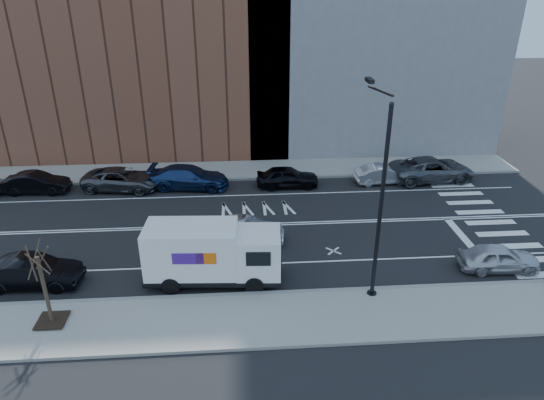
{
  "coord_description": "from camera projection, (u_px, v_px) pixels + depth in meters",
  "views": [
    {
      "loc": [
        1.1,
        -25.41,
        13.46
      ],
      "look_at": [
        2.95,
        0.41,
        1.4
      ],
      "focal_mm": 32.0,
      "sensor_mm": 36.0,
      "label": 1
    }
  ],
  "objects": [
    {
      "name": "near_parked_rear_a",
      "position": [
        32.0,
        272.0,
        22.81
      ],
      "size": [
        4.54,
        1.73,
        1.48
      ],
      "primitive_type": "imported",
      "rotation": [
        0.0,
        0.0,
        1.53
      ],
      "color": "black",
      "rests_on": "ground"
    },
    {
      "name": "fedex_van",
      "position": [
        212.0,
        253.0,
        22.85
      ],
      "size": [
        6.58,
        2.6,
        2.95
      ],
      "rotation": [
        0.0,
        0.0,
        -0.06
      ],
      "color": "black",
      "rests_on": "ground"
    },
    {
      "name": "far_parked_e",
      "position": [
        287.0,
        177.0,
        33.6
      ],
      "size": [
        4.3,
        1.76,
        1.46
      ],
      "primitive_type": "imported",
      "rotation": [
        0.0,
        0.0,
        1.56
      ],
      "color": "black",
      "rests_on": "ground"
    },
    {
      "name": "curb_far",
      "position": [
        225.0,
        179.0,
        34.88
      ],
      "size": [
        44.0,
        0.25,
        0.17
      ],
      "primitive_type": "cube",
      "color": "gray",
      "rests_on": "ground"
    },
    {
      "name": "driving_sedan",
      "position": [
        247.0,
        231.0,
        26.67
      ],
      "size": [
        4.2,
        1.89,
        1.34
      ],
      "primitive_type": "imported",
      "rotation": [
        0.0,
        0.0,
        1.45
      ],
      "color": "#BBBBC0",
      "rests_on": "ground"
    },
    {
      "name": "far_parked_c",
      "position": [
        122.0,
        179.0,
        33.22
      ],
      "size": [
        5.56,
        3.13,
        1.47
      ],
      "primitive_type": "imported",
      "rotation": [
        0.0,
        0.0,
        1.43
      ],
      "color": "#46484D",
      "rests_on": "ground"
    },
    {
      "name": "curb_near",
      "position": [
        219.0,
        296.0,
        22.22
      ],
      "size": [
        44.0,
        0.25,
        0.17
      ],
      "primitive_type": "cube",
      "color": "gray",
      "rests_on": "ground"
    },
    {
      "name": "near_parked_front",
      "position": [
        499.0,
        258.0,
        24.11
      ],
      "size": [
        4.0,
        1.78,
        1.34
      ],
      "primitive_type": "imported",
      "rotation": [
        0.0,
        0.0,
        1.52
      ],
      "color": "silver",
      "rests_on": "ground"
    },
    {
      "name": "street_tree",
      "position": [
        46.0,
        296.0,
        19.93
      ],
      "size": [
        1.2,
        1.2,
        3.75
      ],
      "color": "black",
      "rests_on": "ground"
    },
    {
      "name": "streetlight",
      "position": [
        379.0,
        191.0,
        20.65
      ],
      "size": [
        0.44,
        4.02,
        9.34
      ],
      "color": "black",
      "rests_on": "ground"
    },
    {
      "name": "road_markings",
      "position": [
        223.0,
        226.0,
        28.59
      ],
      "size": [
        40.0,
        8.6,
        0.01
      ],
      "primitive_type": null,
      "color": "white",
      "rests_on": "ground"
    },
    {
      "name": "ground",
      "position": [
        223.0,
        226.0,
        28.59
      ],
      "size": [
        120.0,
        120.0,
        0.0
      ],
      "primitive_type": "plane",
      "color": "black",
      "rests_on": "ground"
    },
    {
      "name": "far_parked_g",
      "position": [
        432.0,
        169.0,
        34.67
      ],
      "size": [
        6.13,
        3.16,
        1.65
      ],
      "primitive_type": "imported",
      "rotation": [
        0.0,
        0.0,
        1.64
      ],
      "color": "#515459",
      "rests_on": "ground"
    },
    {
      "name": "far_parked_d",
      "position": [
        189.0,
        177.0,
        33.4
      ],
      "size": [
        5.62,
        2.8,
        1.57
      ],
      "primitive_type": "imported",
      "rotation": [
        0.0,
        0.0,
        1.46
      ],
      "color": "navy",
      "rests_on": "ground"
    },
    {
      "name": "sidewalk_near",
      "position": [
        218.0,
        321.0,
        20.6
      ],
      "size": [
        44.0,
        3.6,
        0.15
      ],
      "primitive_type": "cube",
      "color": "gray",
      "rests_on": "ground"
    },
    {
      "name": "crosswalk",
      "position": [
        485.0,
        217.0,
        29.63
      ],
      "size": [
        3.0,
        14.0,
        0.01
      ],
      "primitive_type": null,
      "color": "white",
      "rests_on": "ground"
    },
    {
      "name": "bldg_brick",
      "position": [
        117.0,
        10.0,
        37.53
      ],
      "size": [
        26.0,
        10.0,
        22.0
      ],
      "primitive_type": "cube",
      "color": "brown",
      "rests_on": "ground"
    },
    {
      "name": "sidewalk_far",
      "position": [
        225.0,
        170.0,
        36.51
      ],
      "size": [
        44.0,
        3.6,
        0.15
      ],
      "primitive_type": "cube",
      "color": "gray",
      "rests_on": "ground"
    },
    {
      "name": "far_parked_f",
      "position": [
        383.0,
        174.0,
        34.23
      ],
      "size": [
        4.11,
        1.69,
        1.32
      ],
      "primitive_type": "imported",
      "rotation": [
        0.0,
        0.0,
        1.64
      ],
      "color": "silver",
      "rests_on": "ground"
    },
    {
      "name": "far_parked_b",
      "position": [
        37.0,
        183.0,
        32.7
      ],
      "size": [
        4.31,
        1.66,
        1.4
      ],
      "primitive_type": "imported",
      "rotation": [
        0.0,
        0.0,
        1.53
      ],
      "color": "black",
      "rests_on": "ground"
    }
  ]
}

